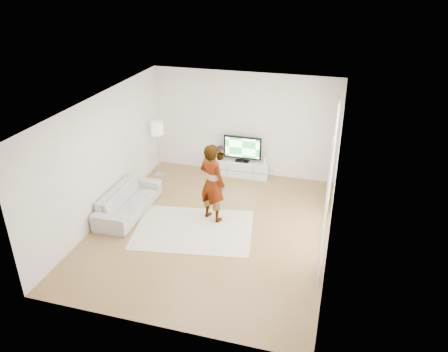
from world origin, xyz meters
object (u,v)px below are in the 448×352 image
(player, at_px, (212,183))
(floor_lamp, at_px, (157,131))
(media_console, at_px, (242,169))
(rug, at_px, (194,229))
(television, at_px, (242,148))
(sofa, at_px, (128,201))

(player, xyz_separation_m, floor_lamp, (-2.08, 1.83, 0.36))
(media_console, distance_m, rug, 2.96)
(rug, height_order, player, player)
(media_console, xyz_separation_m, floor_lamp, (-2.18, -0.55, 1.08))
(television, xyz_separation_m, sofa, (-2.07, -2.67, -0.50))
(player, bearing_deg, sofa, 31.49)
(player, relative_size, sofa, 0.88)
(media_console, height_order, rug, media_console)
(media_console, bearing_deg, player, -92.48)
(player, distance_m, sofa, 2.08)
(media_console, bearing_deg, television, 90.00)
(media_console, distance_m, television, 0.59)
(media_console, height_order, television, television)
(rug, bearing_deg, television, 82.88)
(player, relative_size, floor_lamp, 1.20)
(floor_lamp, bearing_deg, player, -41.26)
(player, height_order, floor_lamp, player)
(television, distance_m, player, 2.41)
(player, xyz_separation_m, sofa, (-1.96, -0.26, -0.62))
(floor_lamp, bearing_deg, rug, -52.73)
(television, height_order, rug, television)
(rug, distance_m, player, 1.10)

